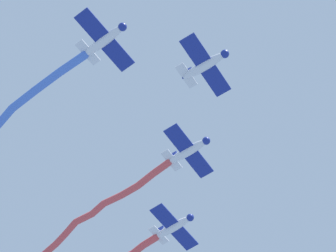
{
  "coord_description": "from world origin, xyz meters",
  "views": [
    {
      "loc": [
        27.75,
        16.79,
        7.67
      ],
      "look_at": [
        -4.24,
        -1.01,
        70.23
      ],
      "focal_mm": 70.93,
      "sensor_mm": 36.0,
      "label": 1
    }
  ],
  "objects_px": {
    "airplane_lead": "(205,65)",
    "airplane_right_wing": "(105,40)",
    "airplane_left_wing": "(189,151)",
    "airplane_slot": "(174,227)"
  },
  "relations": [
    {
      "from": "airplane_lead",
      "to": "airplane_slot",
      "type": "relative_size",
      "value": 0.99
    },
    {
      "from": "airplane_right_wing",
      "to": "airplane_left_wing",
      "type": "bearing_deg",
      "value": 93.95
    },
    {
      "from": "airplane_lead",
      "to": "airplane_slot",
      "type": "xyz_separation_m",
      "value": [
        -16.93,
        -13.01,
        -0.3
      ]
    },
    {
      "from": "airplane_lead",
      "to": "airplane_left_wing",
      "type": "xyz_separation_m",
      "value": [
        -8.46,
        -6.51,
        0.0
      ]
    },
    {
      "from": "airplane_left_wing",
      "to": "airplane_lead",
      "type": "bearing_deg",
      "value": -47.11
    },
    {
      "from": "airplane_lead",
      "to": "airplane_right_wing",
      "type": "xyz_separation_m",
      "value": [
        7.37,
        -7.74,
        0.3
      ]
    },
    {
      "from": "airplane_right_wing",
      "to": "airplane_slot",
      "type": "bearing_deg",
      "value": 110.65
    },
    {
      "from": "airplane_left_wing",
      "to": "airplane_right_wing",
      "type": "bearing_deg",
      "value": -89.11
    },
    {
      "from": "airplane_slot",
      "to": "airplane_left_wing",
      "type": "bearing_deg",
      "value": -45.44
    },
    {
      "from": "airplane_slot",
      "to": "airplane_right_wing",
      "type": "bearing_deg",
      "value": -70.74
    }
  ]
}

